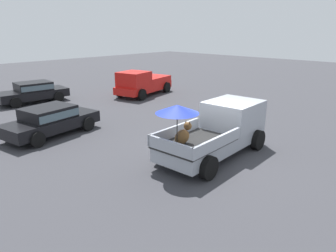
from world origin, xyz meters
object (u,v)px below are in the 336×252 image
Objects in this scene: pickup_truck_main at (219,129)px; parked_sedan_far at (50,119)px; parked_sedan_near at (33,91)px; pickup_truck_red at (142,83)px.

parked_sedan_far is (-3.42, 6.77, -0.25)m from pickup_truck_main.
pickup_truck_main is 13.94m from parked_sedan_near.
pickup_truck_red is at bearing 59.82° from pickup_truck_main.
parked_sedan_far is (-2.42, -7.13, 0.00)m from parked_sedan_near.
parked_sedan_far is at bearing 76.69° from parked_sedan_near.
parked_sedan_near is 7.53m from parked_sedan_far.
pickup_truck_red is 7.34m from parked_sedan_near.
pickup_truck_main is at bearing 99.56° from parked_sedan_near.
parked_sedan_near is 0.98× the size of parked_sedan_far.
parked_sedan_near is (-6.48, 3.45, -0.13)m from pickup_truck_red.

